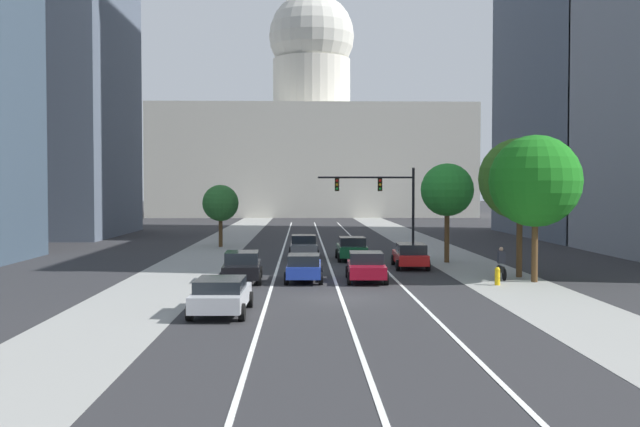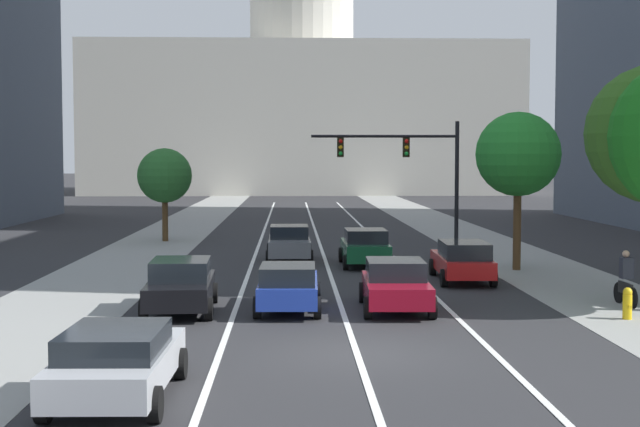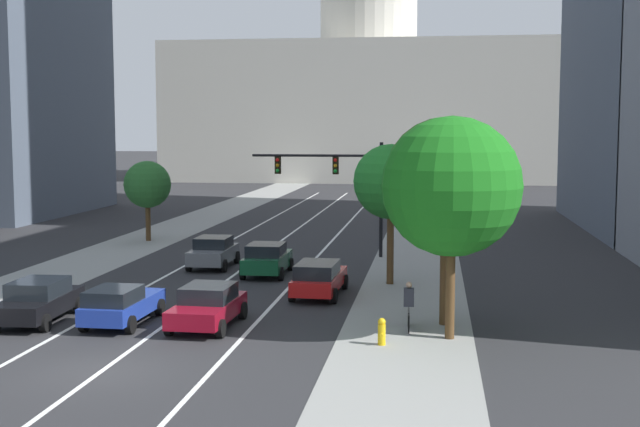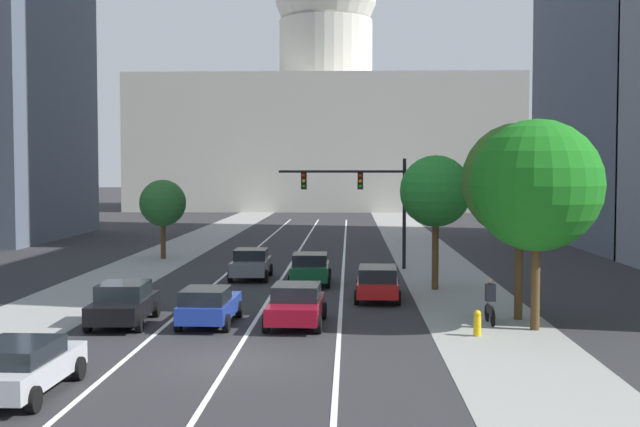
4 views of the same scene
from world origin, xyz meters
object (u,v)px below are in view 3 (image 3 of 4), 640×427
capitol_building (368,92)px  car_crimson (208,306)px  car_red (319,278)px  fire_hydrant (382,331)px  cyclist (409,306)px  street_tree_near_left (147,185)px  car_black (39,300)px  car_green (267,259)px  street_tree_near_right (446,179)px  traffic_signal_mast (339,177)px  car_gray (213,252)px  car_blue (121,304)px  street_tree_far_right (452,187)px  street_tree_mid_right (391,182)px

capitol_building → car_crimson: capitol_building is taller
car_red → fire_hydrant: size_ratio=5.20×
cyclist → street_tree_near_left: bearing=35.8°
car_black → street_tree_near_left: size_ratio=0.90×
car_green → street_tree_near_right: size_ratio=0.55×
traffic_signal_mast → car_green: bearing=-112.8°
car_gray → car_crimson: size_ratio=0.95×
car_blue → car_red: (6.38, 6.18, 0.03)m
street_tree_near_left → car_red: bearing=-51.0°
car_crimson → street_tree_far_right: size_ratio=0.58×
car_red → car_blue: bearing=136.0°
car_green → car_gray: (-3.19, 1.99, -0.00)m
car_gray → car_crimson: (3.19, -12.81, -0.03)m
capitol_building → car_blue: capitol_building is taller
car_black → street_tree_mid_right: size_ratio=0.71×
car_gray → street_tree_far_right: 18.34m
car_crimson → street_tree_far_right: 9.63m
traffic_signal_mast → car_red: bearing=-87.9°
cyclist → traffic_signal_mast: bearing=12.1°
car_blue → car_red: 8.88m
street_tree_mid_right → street_tree_near_right: size_ratio=0.85×
car_gray → street_tree_near_right: bearing=-134.9°
traffic_signal_mast → car_black: bearing=-117.7°
street_tree_far_right → street_tree_mid_right: (-2.53, 9.89, -0.48)m
capitol_building → street_tree_mid_right: capitol_building is taller
cyclist → street_tree_mid_right: size_ratio=0.27×
car_crimson → car_gray: bearing=15.9°
street_tree_near_right → traffic_signal_mast: bearing=109.3°
car_green → traffic_signal_mast: (2.78, 6.61, 3.59)m
cyclist → street_tree_near_left: (-17.11, 21.84, 2.71)m
car_crimson → car_red: bearing=-25.8°
car_crimson → fire_hydrant: 6.59m
car_black → car_blue: car_black is taller
car_green → street_tree_far_right: street_tree_far_right is taller
car_crimson → street_tree_near_right: (8.38, 1.46, 4.51)m
street_tree_near_right → street_tree_mid_right: bearing=106.7°
traffic_signal_mast → street_tree_mid_right: (3.25, -8.12, 0.27)m
capitol_building → cyclist: size_ratio=31.36×
traffic_signal_mast → street_tree_near_left: (-12.75, 4.89, -0.84)m
traffic_signal_mast → street_tree_near_left: size_ratio=1.44×
capitol_building → car_black: (-4.79, -93.24, -11.63)m
car_black → street_tree_near_right: (14.76, 1.49, 4.48)m
street_tree_far_right → street_tree_near_left: street_tree_far_right is taller
car_blue → cyclist: 10.36m
street_tree_far_right → street_tree_mid_right: 10.22m
car_black → fire_hydrant: size_ratio=5.00×
car_red → car_crimson: bearing=154.3°
car_blue → street_tree_far_right: size_ratio=0.58×
car_gray → street_tree_mid_right: bearing=-111.2°
car_black → fire_hydrant: (12.72, -1.74, -0.33)m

